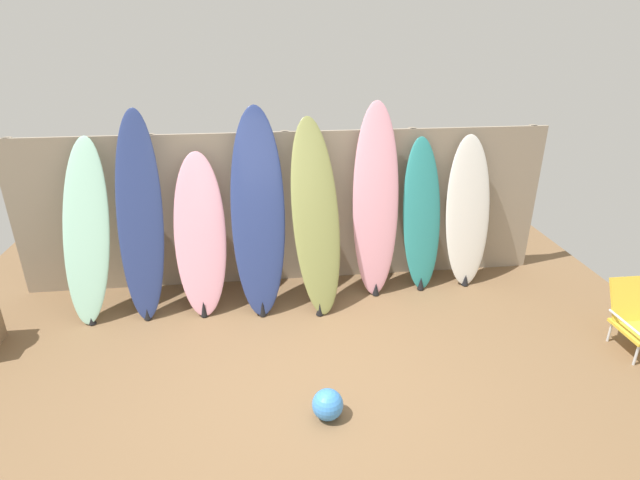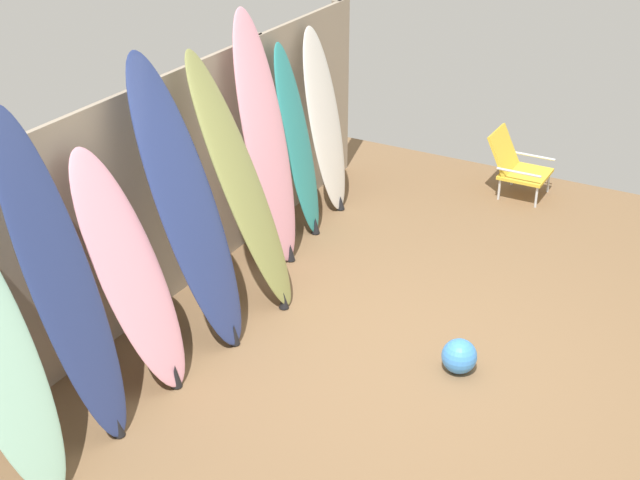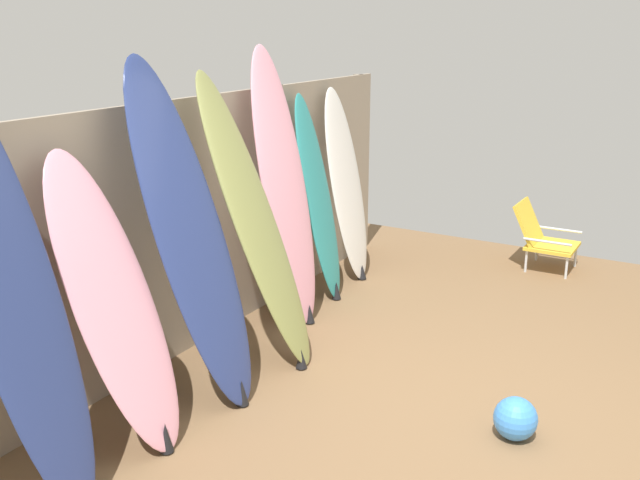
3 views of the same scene
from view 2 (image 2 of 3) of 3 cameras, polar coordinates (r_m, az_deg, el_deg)
The scene contains 11 objects.
ground at distance 6.42m, azimuth 4.92°, elevation -8.06°, with size 7.68×7.68×0.00m, color brown.
fence_back at distance 6.89m, azimuth -10.11°, elevation 2.91°, with size 6.08×0.11×1.80m.
surfboard_navy_1 at distance 5.53m, azimuth -16.18°, elevation -2.61°, with size 0.48×0.72×2.12m.
surfboard_pink_2 at distance 6.00m, azimuth -12.03°, elevation -2.08°, with size 0.56×0.74×1.66m.
surfboard_navy_3 at distance 6.31m, azimuth -8.48°, elevation 2.17°, with size 0.58×0.83×2.13m.
surfboard_olive_4 at distance 6.75m, azimuth -5.06°, elevation 3.59°, with size 0.61×0.90×2.01m.
surfboard_pink_5 at distance 7.37m, azimuth -3.49°, elevation 6.32°, with size 0.55×0.56×2.14m.
surfboard_teal_6 at distance 7.89m, azimuth -1.44°, elevation 6.27°, with size 0.50×0.48×1.75m.
surfboard_white_7 at distance 8.36m, azimuth 0.32°, elevation 7.56°, with size 0.53×0.43×1.75m.
beach_chair at distance 9.04m, azimuth 12.41°, elevation 4.80°, with size 0.50×0.57×0.64m.
beach_ball at distance 6.35m, azimuth 8.90°, elevation -7.36°, with size 0.25×0.25×0.25m, color #3F8CE5.
Camera 2 is at (-4.80, -2.05, 3.74)m, focal length 50.00 mm.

